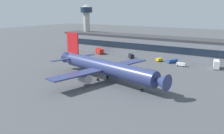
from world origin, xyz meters
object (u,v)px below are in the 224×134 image
object	(u,v)px
catering_truck	(216,64)
baggage_tug	(159,60)
crew_van	(131,56)
follow_me_car	(181,64)
fuel_truck	(100,51)
traffic_cone_1	(94,88)
belt_loader	(173,61)
traffic_cone_0	(81,90)
control_tower	(87,21)
traffic_cone_2	(61,82)
airliner	(105,67)

from	to	relation	value
catering_truck	baggage_tug	bearing A→B (deg)	179.62
crew_van	follow_me_car	xyz separation A→B (m)	(31.01, -3.66, -0.37)
fuel_truck	traffic_cone_1	xyz separation A→B (m)	(40.07, -58.29, -1.60)
belt_loader	traffic_cone_0	size ratio (longest dim) A/B	10.97
control_tower	crew_van	distance (m)	56.94
crew_van	traffic_cone_2	size ratio (longest dim) A/B	8.86
belt_loader	baggage_tug	distance (m)	7.61
follow_me_car	traffic_cone_1	xyz separation A→B (m)	(-15.95, -52.64, -0.81)
catering_truck	baggage_tug	xyz separation A→B (m)	(-30.07, 0.20, -1.21)
follow_me_car	traffic_cone_0	distance (m)	60.11
control_tower	traffic_cone_2	distance (m)	93.96
control_tower	fuel_truck	bearing A→B (deg)	-35.39
traffic_cone_0	traffic_cone_1	distance (m)	5.15
baggage_tug	airliner	bearing A→B (deg)	-95.49
fuel_truck	traffic_cone_0	bearing A→B (deg)	-58.93
crew_van	belt_loader	world-z (taller)	crew_van
airliner	baggage_tug	xyz separation A→B (m)	(4.47, 46.56, -4.46)
follow_me_car	baggage_tug	bearing A→B (deg)	160.98
control_tower	traffic_cone_1	world-z (taller)	control_tower
catering_truck	traffic_cone_1	bearing A→B (deg)	-119.28
crew_van	traffic_cone_0	bearing A→B (deg)	-78.02
fuel_truck	traffic_cone_1	bearing A→B (deg)	-55.50
traffic_cone_0	control_tower	bearing A→B (deg)	127.95
crew_van	belt_loader	bearing A→B (deg)	4.48
crew_van	fuel_truck	world-z (taller)	fuel_truck
follow_me_car	traffic_cone_2	size ratio (longest dim) A/B	7.57
baggage_tug	traffic_cone_1	size ratio (longest dim) A/B	7.21
crew_van	catering_truck	world-z (taller)	catering_truck
fuel_truck	traffic_cone_1	size ratio (longest dim) A/B	15.32
airliner	belt_loader	bearing A→B (deg)	75.73
belt_loader	traffic_cone_1	world-z (taller)	belt_loader
catering_truck	fuel_truck	bearing A→B (deg)	179.16
follow_me_car	traffic_cone_0	xyz separation A→B (m)	(-18.07, -57.33, -0.79)
baggage_tug	fuel_truck	bearing A→B (deg)	178.84
catering_truck	airliner	bearing A→B (deg)	-126.69
airliner	belt_loader	world-z (taller)	airliner
follow_me_car	traffic_cone_0	world-z (taller)	follow_me_car
fuel_truck	traffic_cone_1	world-z (taller)	fuel_truck
airliner	traffic_cone_1	size ratio (longest dim) A/B	103.81
traffic_cone_0	traffic_cone_2	world-z (taller)	traffic_cone_0
belt_loader	traffic_cone_2	size ratio (longest dim) A/B	11.27
baggage_tug	crew_van	bearing A→B (deg)	-176.19
baggage_tug	control_tower	bearing A→B (deg)	164.49
airliner	traffic_cone_1	world-z (taller)	airliner
airliner	fuel_truck	xyz separation A→B (m)	(-37.61, 47.41, -3.66)
crew_van	belt_loader	size ratio (longest dim) A/B	0.79
control_tower	follow_me_car	xyz separation A→B (m)	(81.04, -23.43, -19.02)
crew_van	follow_me_car	world-z (taller)	crew_van
traffic_cone_0	traffic_cone_1	bearing A→B (deg)	65.65
catering_truck	traffic_cone_1	size ratio (longest dim) A/B	13.58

